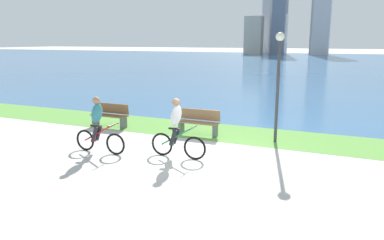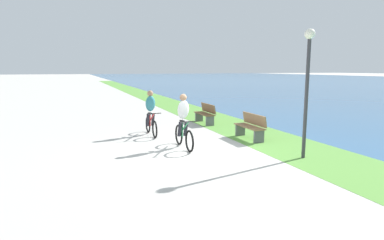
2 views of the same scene
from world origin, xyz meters
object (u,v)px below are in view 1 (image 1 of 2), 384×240
object	(u,v)px
cyclist_trailing	(98,125)
bench_far_along_path	(110,115)
bench_near_path	(199,122)
cyclist_lead	(177,129)
lamppost_tall	(278,71)

from	to	relation	value
cyclist_trailing	bench_far_along_path	world-z (taller)	cyclist_trailing
bench_near_path	cyclist_lead	bearing A→B (deg)	-80.54
cyclist_lead	bench_far_along_path	world-z (taller)	cyclist_lead
cyclist_lead	lamppost_tall	bearing A→B (deg)	51.12
cyclist_lead	bench_far_along_path	distance (m)	4.76
bench_far_along_path	lamppost_tall	size ratio (longest dim) A/B	0.42
lamppost_tall	cyclist_trailing	bearing A→B (deg)	-144.38
bench_far_along_path	bench_near_path	bearing A→B (deg)	3.66
bench_far_along_path	cyclist_trailing	bearing A→B (deg)	-59.66
bench_near_path	lamppost_tall	size ratio (longest dim) A/B	0.42
cyclist_lead	cyclist_trailing	size ratio (longest dim) A/B	0.98
cyclist_lead	bench_near_path	size ratio (longest dim) A/B	1.14
lamppost_tall	bench_near_path	bearing A→B (deg)	-177.65
cyclist_lead	lamppost_tall	xyz separation A→B (m)	(2.25, 2.79, 1.50)
bench_far_along_path	lamppost_tall	xyz separation A→B (m)	(6.31, 0.34, 1.89)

